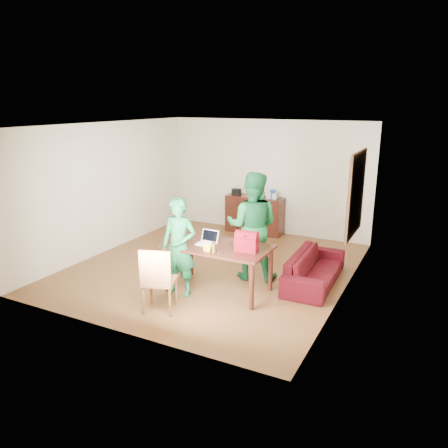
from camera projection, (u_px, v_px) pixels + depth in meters
The scene contains 10 objects.
room at pixel (216, 200), 8.21m from camera, with size 5.20×5.70×2.90m.
table at pixel (219, 251), 7.23m from camera, with size 1.72×0.97×0.80m.
chair at pixel (160, 292), 6.63m from camera, with size 0.59×0.58×1.04m.
person_near at pixel (179, 247), 7.08m from camera, with size 0.60×0.39×1.64m, color #125329.
person_far at pixel (252, 226), 7.73m from camera, with size 0.94×0.73×1.94m, color #13572A.
laptop at pixel (206, 242), 7.25m from camera, with size 0.31×0.22×0.22m.
bananas at pixel (207, 250), 6.87m from camera, with size 0.17×0.11×0.06m, color yellow, non-canonical shape.
bottle at pixel (214, 247), 6.85m from camera, with size 0.06×0.06×0.19m, color #563A13.
red_bag at pixel (247, 243), 6.91m from camera, with size 0.36×0.21×0.26m, color maroon.
sofa at pixel (314, 268), 7.66m from camera, with size 1.85×0.72×0.54m, color #340611.
Camera 1 is at (3.78, -6.95, 3.10)m, focal length 35.00 mm.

